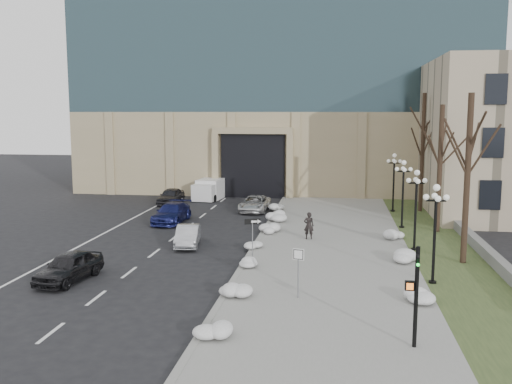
% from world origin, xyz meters
% --- Properties ---
extents(ground, '(160.00, 160.00, 0.00)m').
position_xyz_m(ground, '(0.00, 0.00, 0.00)').
color(ground, black).
rests_on(ground, ground).
extents(sidewalk, '(9.00, 40.00, 0.12)m').
position_xyz_m(sidewalk, '(3.50, 14.00, 0.06)').
color(sidewalk, gray).
rests_on(sidewalk, ground).
extents(curb, '(0.30, 40.00, 0.14)m').
position_xyz_m(curb, '(-1.00, 14.00, 0.07)').
color(curb, gray).
rests_on(curb, ground).
extents(grass_strip, '(4.00, 40.00, 0.10)m').
position_xyz_m(grass_strip, '(10.00, 14.00, 0.05)').
color(grass_strip, '#334522').
rests_on(grass_strip, ground).
extents(stone_wall, '(0.50, 30.00, 0.70)m').
position_xyz_m(stone_wall, '(12.00, 16.00, 0.35)').
color(stone_wall, slate).
rests_on(stone_wall, ground).
extents(office_tower, '(40.00, 24.70, 36.00)m').
position_xyz_m(office_tower, '(-2.01, 43.58, 18.49)').
color(office_tower, tan).
rests_on(office_tower, ground).
extents(car_a, '(2.25, 4.31, 1.40)m').
position_xyz_m(car_a, '(-8.81, 4.22, 0.70)').
color(car_a, black).
rests_on(car_a, ground).
extents(car_b, '(1.90, 3.92, 1.24)m').
position_xyz_m(car_b, '(-5.05, 12.03, 0.62)').
color(car_b, '#ABAEB3').
rests_on(car_b, ground).
extents(car_c, '(2.09, 4.89, 1.40)m').
position_xyz_m(car_c, '(-8.09, 18.99, 0.70)').
color(car_c, navy).
rests_on(car_c, ground).
extents(car_d, '(2.34, 4.66, 1.27)m').
position_xyz_m(car_d, '(-2.76, 24.54, 0.63)').
color(car_d, silver).
rests_on(car_d, ground).
extents(car_e, '(1.72, 4.13, 1.40)m').
position_xyz_m(car_e, '(-10.58, 27.16, 0.70)').
color(car_e, '#29292D').
rests_on(car_e, ground).
extents(pedestrian, '(0.65, 0.45, 1.71)m').
position_xyz_m(pedestrian, '(2.11, 14.42, 0.98)').
color(pedestrian, black).
rests_on(pedestrian, sidewalk).
extents(box_truck, '(2.57, 5.96, 1.84)m').
position_xyz_m(box_truck, '(-7.75, 30.97, 0.89)').
color(box_truck, silver).
rests_on(box_truck, ground).
extents(one_way_sign, '(0.90, 0.36, 2.41)m').
position_xyz_m(one_way_sign, '(-0.46, 8.72, 1.99)').
color(one_way_sign, slate).
rests_on(one_way_sign, ground).
extents(keep_sign, '(0.49, 0.14, 2.27)m').
position_xyz_m(keep_sign, '(2.22, 2.92, 1.67)').
color(keep_sign, slate).
rests_on(keep_sign, ground).
extents(traffic_signal, '(0.61, 0.81, 3.61)m').
position_xyz_m(traffic_signal, '(6.44, -1.67, 1.79)').
color(traffic_signal, black).
rests_on(traffic_signal, ground).
extents(snow_clump_a, '(1.10, 1.60, 0.36)m').
position_xyz_m(snow_clump_a, '(-0.52, -2.13, 0.30)').
color(snow_clump_a, silver).
rests_on(snow_clump_a, sidewalk).
extents(snow_clump_b, '(1.10, 1.60, 0.36)m').
position_xyz_m(snow_clump_b, '(-0.59, 3.05, 0.30)').
color(snow_clump_b, silver).
rests_on(snow_clump_b, sidewalk).
extents(snow_clump_c, '(1.10, 1.60, 0.36)m').
position_xyz_m(snow_clump_c, '(-0.32, 7.57, 0.30)').
color(snow_clump_c, silver).
rests_on(snow_clump_c, sidewalk).
extents(snow_clump_d, '(1.10, 1.60, 0.36)m').
position_xyz_m(snow_clump_d, '(-0.90, 11.21, 0.30)').
color(snow_clump_d, silver).
rests_on(snow_clump_d, sidewalk).
extents(snow_clump_e, '(1.10, 1.60, 0.36)m').
position_xyz_m(snow_clump_e, '(-0.65, 15.87, 0.30)').
color(snow_clump_e, silver).
rests_on(snow_clump_e, sidewalk).
extents(snow_clump_f, '(1.10, 1.60, 0.36)m').
position_xyz_m(snow_clump_f, '(-0.50, 20.04, 0.30)').
color(snow_clump_f, silver).
rests_on(snow_clump_f, sidewalk).
extents(snow_clump_g, '(1.10, 1.60, 0.36)m').
position_xyz_m(snow_clump_g, '(-0.81, 24.63, 0.30)').
color(snow_clump_g, silver).
rests_on(snow_clump_g, sidewalk).
extents(snow_clump_h, '(1.10, 1.60, 0.36)m').
position_xyz_m(snow_clump_h, '(7.55, 3.39, 0.30)').
color(snow_clump_h, silver).
rests_on(snow_clump_h, sidewalk).
extents(snow_clump_i, '(1.10, 1.60, 0.36)m').
position_xyz_m(snow_clump_i, '(7.47, 9.46, 0.30)').
color(snow_clump_i, silver).
rests_on(snow_clump_i, sidewalk).
extents(snow_clump_j, '(1.10, 1.60, 0.36)m').
position_xyz_m(snow_clump_j, '(7.50, 15.07, 0.30)').
color(snow_clump_j, silver).
rests_on(snow_clump_j, sidewalk).
extents(snow_clump_k, '(1.10, 1.60, 0.36)m').
position_xyz_m(snow_clump_k, '(-0.44, 20.91, 0.30)').
color(snow_clump_k, silver).
rests_on(snow_clump_k, sidewalk).
extents(lamppost_a, '(1.18, 1.18, 4.76)m').
position_xyz_m(lamppost_a, '(8.30, 6.00, 3.07)').
color(lamppost_a, black).
rests_on(lamppost_a, ground).
extents(lamppost_b, '(1.18, 1.18, 4.76)m').
position_xyz_m(lamppost_b, '(8.30, 12.50, 3.07)').
color(lamppost_b, black).
rests_on(lamppost_b, ground).
extents(lamppost_c, '(1.18, 1.18, 4.76)m').
position_xyz_m(lamppost_c, '(8.30, 19.00, 3.07)').
color(lamppost_c, black).
rests_on(lamppost_c, ground).
extents(lamppost_d, '(1.18, 1.18, 4.76)m').
position_xyz_m(lamppost_d, '(8.30, 25.50, 3.07)').
color(lamppost_d, black).
rests_on(lamppost_d, ground).
extents(tree_near, '(3.20, 3.20, 9.00)m').
position_xyz_m(tree_near, '(10.50, 10.00, 5.83)').
color(tree_near, black).
rests_on(tree_near, ground).
extents(tree_mid, '(3.20, 3.20, 8.50)m').
position_xyz_m(tree_mid, '(10.50, 18.00, 5.50)').
color(tree_mid, black).
rests_on(tree_mid, ground).
extents(tree_far, '(3.20, 3.20, 9.50)m').
position_xyz_m(tree_far, '(10.50, 26.00, 6.15)').
color(tree_far, black).
rests_on(tree_far, ground).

